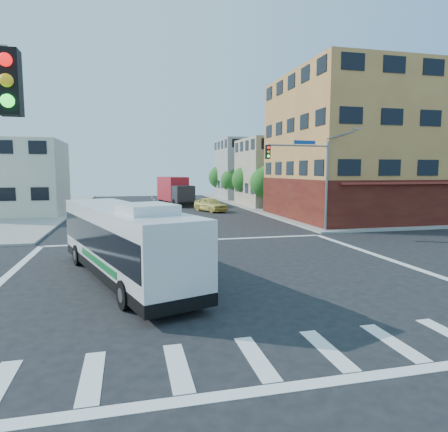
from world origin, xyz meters
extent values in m
plane|color=black|center=(0.00, 0.00, 0.00)|extent=(120.00, 120.00, 0.00)
cube|color=gray|center=(35.00, 35.00, 0.07)|extent=(50.00, 50.00, 0.15)
cube|color=#C08B44|center=(20.00, 18.50, 7.00)|extent=(18.00, 15.00, 14.00)
cube|color=#5B2114|center=(20.00, 18.50, 2.00)|extent=(18.09, 15.08, 4.00)
cube|color=maroon|center=(20.00, 11.40, 3.60)|extent=(16.00, 1.60, 0.51)
cube|color=tan|center=(17.00, 34.00, 4.50)|extent=(12.00, 10.00, 9.00)
cube|color=#9B9B96|center=(17.00, 48.00, 5.00)|extent=(12.00, 10.00, 10.00)
cube|color=beige|center=(-17.00, 30.00, 4.00)|extent=(12.00, 10.00, 8.00)
cylinder|color=slate|center=(10.80, 10.80, 3.50)|extent=(0.18, 0.18, 7.00)
cylinder|color=slate|center=(8.30, 10.55, 6.60)|extent=(5.01, 0.62, 0.12)
cube|color=black|center=(5.80, 10.30, 6.10)|extent=(0.32, 0.30, 1.00)
sphere|color=#FF0C0C|center=(5.80, 10.13, 6.40)|extent=(0.20, 0.20, 0.20)
sphere|color=yellow|center=(5.80, 10.13, 6.10)|extent=(0.20, 0.20, 0.20)
sphere|color=#19FF33|center=(5.80, 10.13, 5.80)|extent=(0.20, 0.20, 0.20)
cube|color=navy|center=(8.80, 10.60, 6.85)|extent=(1.80, 0.22, 0.28)
cube|color=gray|center=(13.30, 11.05, 8.00)|extent=(0.50, 0.22, 0.14)
cube|color=black|center=(-5.80, -10.30, 6.10)|extent=(0.32, 0.30, 1.00)
sphere|color=#FF0C0C|center=(-5.80, -10.47, 6.40)|extent=(0.20, 0.20, 0.20)
sphere|color=yellow|center=(-5.80, -10.47, 6.10)|extent=(0.20, 0.20, 0.20)
sphere|color=#19FF33|center=(-5.80, -10.47, 5.80)|extent=(0.20, 0.20, 0.20)
cylinder|color=#392414|center=(11.80, 28.00, 0.96)|extent=(0.28, 0.28, 1.92)
sphere|color=#19571B|center=(11.80, 28.00, 3.37)|extent=(3.60, 3.60, 3.60)
sphere|color=#19571B|center=(12.20, 27.70, 4.27)|extent=(2.52, 2.52, 2.52)
cylinder|color=#392414|center=(11.80, 36.00, 1.00)|extent=(0.28, 0.28, 1.99)
sphere|color=#19571B|center=(11.80, 36.00, 3.51)|extent=(3.80, 3.80, 3.80)
sphere|color=#19571B|center=(12.20, 35.70, 4.46)|extent=(2.66, 2.66, 2.66)
cylinder|color=#392414|center=(11.80, 44.00, 0.94)|extent=(0.28, 0.28, 1.89)
sphere|color=#19571B|center=(11.80, 44.00, 3.25)|extent=(3.40, 3.40, 3.40)
sphere|color=#19571B|center=(12.20, 43.70, 4.10)|extent=(2.38, 2.38, 2.38)
cylinder|color=#392414|center=(11.80, 52.00, 1.01)|extent=(0.28, 0.28, 2.03)
sphere|color=#19571B|center=(11.80, 52.00, 3.63)|extent=(4.00, 4.00, 4.00)
sphere|color=#19571B|center=(12.20, 51.70, 4.63)|extent=(2.80, 2.80, 2.80)
cube|color=black|center=(-4.33, 0.47, 0.55)|extent=(6.11, 12.14, 0.45)
cube|color=silver|center=(-4.33, 0.47, 1.76)|extent=(6.09, 12.12, 2.83)
cube|color=black|center=(-4.33, 0.47, 1.94)|extent=(6.02, 11.79, 1.24)
cube|color=black|center=(-6.15, 6.08, 1.84)|extent=(2.23, 0.78, 1.34)
cube|color=#E5590C|center=(-6.16, 6.11, 2.83)|extent=(1.82, 0.63, 0.28)
cube|color=silver|center=(-4.33, 0.47, 3.12)|extent=(5.96, 11.88, 0.12)
cube|color=silver|center=(-3.41, -2.37, 3.36)|extent=(2.36, 2.63, 0.36)
cube|color=#0B682A|center=(-5.39, -0.40, 1.04)|extent=(1.70, 5.20, 0.28)
cube|color=#0B682A|center=(-2.96, 0.39, 1.04)|extent=(1.70, 5.20, 0.28)
cylinder|color=black|center=(-6.63, 3.73, 0.52)|extent=(0.60, 1.07, 1.03)
cylinder|color=#99999E|center=(-6.77, 3.69, 0.52)|extent=(0.20, 0.50, 0.52)
cylinder|color=black|center=(-4.38, 4.46, 0.52)|extent=(0.60, 1.07, 1.03)
cylinder|color=#99999E|center=(-4.24, 4.51, 0.52)|extent=(0.20, 0.50, 0.52)
cylinder|color=black|center=(-4.28, -3.53, 0.52)|extent=(0.60, 1.07, 1.03)
cylinder|color=#99999E|center=(-4.41, -3.57, 0.52)|extent=(0.20, 0.50, 0.52)
cylinder|color=black|center=(-2.02, -2.79, 0.52)|extent=(0.60, 1.07, 1.03)
cylinder|color=#99999E|center=(-1.89, -2.75, 0.52)|extent=(0.20, 0.50, 0.52)
cube|color=#242328|center=(2.92, 34.79, 1.41)|extent=(2.97, 2.89, 2.81)
cube|color=black|center=(3.16, 33.79, 1.84)|extent=(2.23, 0.61, 1.08)
cube|color=#A61823|center=(1.98, 38.79, 2.27)|extent=(3.92, 6.49, 3.25)
cube|color=black|center=(2.28, 37.52, 0.59)|extent=(4.30, 8.97, 0.32)
cylinder|color=black|center=(1.76, 34.74, 0.54)|extent=(0.54, 1.12, 1.08)
cylinder|color=black|center=(3.98, 35.26, 0.54)|extent=(0.54, 1.12, 1.08)
cylinder|color=black|center=(1.05, 37.79, 0.54)|extent=(0.54, 1.12, 1.08)
cylinder|color=black|center=(3.26, 38.31, 0.54)|extent=(0.54, 1.12, 1.08)
cylinder|color=black|center=(0.43, 40.42, 0.54)|extent=(0.54, 1.12, 1.08)
cylinder|color=black|center=(2.64, 40.94, 0.54)|extent=(0.54, 1.12, 1.08)
imported|color=#DECD5B|center=(5.22, 28.30, 0.84)|extent=(3.64, 5.29, 1.67)
camera|label=1|loc=(-4.06, -17.24, 4.75)|focal=32.00mm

